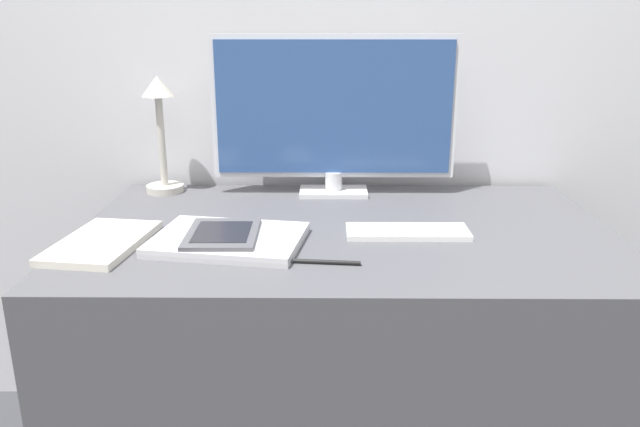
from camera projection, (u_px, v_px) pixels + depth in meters
The scene contains 9 objects.
wall_back at pixel (342, 15), 1.74m from camera, with size 3.60×0.05×2.40m.
desk at pixel (343, 363), 1.57m from camera, with size 1.24×0.77×0.72m.
monitor at pixel (334, 112), 1.68m from camera, with size 0.66×0.11×0.43m.
keyboard at pixel (407, 231), 1.42m from camera, with size 0.28×0.10×0.01m.
laptop at pixel (229, 240), 1.36m from camera, with size 0.35×0.28×0.02m.
ereader at pixel (222, 234), 1.35m from camera, with size 0.15×0.20×0.01m.
desk_lamp at pixel (160, 125), 1.71m from camera, with size 0.10×0.10×0.32m.
notebook at pixel (102, 242), 1.35m from camera, with size 0.20×0.29×0.02m.
pen at pixel (327, 262), 1.25m from camera, with size 0.14×0.02×0.01m.
Camera 1 is at (-0.05, -1.25, 1.19)m, focal length 35.00 mm.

